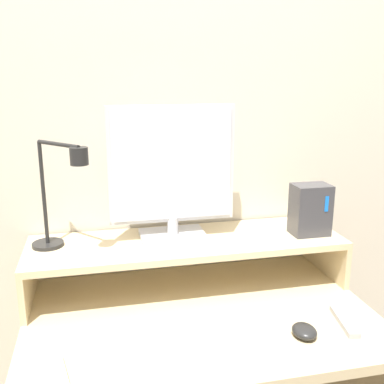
{
  "coord_description": "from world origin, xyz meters",
  "views": [
    {
      "loc": [
        -0.29,
        -0.84,
        1.46
      ],
      "look_at": [
        -0.02,
        0.38,
        1.13
      ],
      "focal_mm": 42.0,
      "sensor_mm": 36.0,
      "label": 1
    }
  ],
  "objects_px": {
    "monitor": "(172,174)",
    "router_dock": "(310,210)",
    "keyboard": "(201,351)",
    "mouse": "(304,331)",
    "remote_secondary": "(344,321)",
    "desk_lamp": "(60,195)",
    "remote_control": "(58,376)"
  },
  "relations": [
    {
      "from": "monitor",
      "to": "desk_lamp",
      "type": "relative_size",
      "value": 1.29
    },
    {
      "from": "remote_control",
      "to": "remote_secondary",
      "type": "distance_m",
      "value": 0.8
    },
    {
      "from": "router_dock",
      "to": "desk_lamp",
      "type": "bearing_deg",
      "value": 178.96
    },
    {
      "from": "router_dock",
      "to": "remote_secondary",
      "type": "distance_m",
      "value": 0.39
    },
    {
      "from": "mouse",
      "to": "remote_control",
      "type": "distance_m",
      "value": 0.65
    },
    {
      "from": "keyboard",
      "to": "desk_lamp",
      "type": "bearing_deg",
      "value": 133.25
    },
    {
      "from": "router_dock",
      "to": "keyboard",
      "type": "xyz_separation_m",
      "value": [
        -0.47,
        -0.35,
        -0.24
      ]
    },
    {
      "from": "monitor",
      "to": "keyboard",
      "type": "xyz_separation_m",
      "value": [
        -0.0,
        -0.41,
        -0.38
      ]
    },
    {
      "from": "monitor",
      "to": "mouse",
      "type": "relative_size",
      "value": 5.5
    },
    {
      "from": "desk_lamp",
      "to": "monitor",
      "type": "bearing_deg",
      "value": 6.71
    },
    {
      "from": "mouse",
      "to": "monitor",
      "type": "bearing_deg",
      "value": 126.86
    },
    {
      "from": "desk_lamp",
      "to": "remote_control",
      "type": "bearing_deg",
      "value": -91.03
    },
    {
      "from": "router_dock",
      "to": "keyboard",
      "type": "bearing_deg",
      "value": -142.88
    },
    {
      "from": "monitor",
      "to": "remote_secondary",
      "type": "relative_size",
      "value": 2.71
    },
    {
      "from": "desk_lamp",
      "to": "remote_control",
      "type": "xyz_separation_m",
      "value": [
        -0.01,
        -0.39,
        -0.34
      ]
    },
    {
      "from": "router_dock",
      "to": "remote_control",
      "type": "relative_size",
      "value": 1.16
    },
    {
      "from": "monitor",
      "to": "keyboard",
      "type": "relative_size",
      "value": 0.97
    },
    {
      "from": "monitor",
      "to": "remote_secondary",
      "type": "distance_m",
      "value": 0.68
    },
    {
      "from": "desk_lamp",
      "to": "remote_secondary",
      "type": "xyz_separation_m",
      "value": [
        0.79,
        -0.32,
        -0.34
      ]
    },
    {
      "from": "desk_lamp",
      "to": "mouse",
      "type": "distance_m",
      "value": 0.8
    },
    {
      "from": "router_dock",
      "to": "keyboard",
      "type": "distance_m",
      "value": 0.63
    },
    {
      "from": "remote_secondary",
      "to": "monitor",
      "type": "bearing_deg",
      "value": 140.76
    },
    {
      "from": "remote_secondary",
      "to": "remote_control",
      "type": "bearing_deg",
      "value": -174.88
    },
    {
      "from": "keyboard",
      "to": "remote_control",
      "type": "height_order",
      "value": "keyboard"
    },
    {
      "from": "desk_lamp",
      "to": "keyboard",
      "type": "height_order",
      "value": "desk_lamp"
    },
    {
      "from": "monitor",
      "to": "router_dock",
      "type": "height_order",
      "value": "monitor"
    },
    {
      "from": "remote_control",
      "to": "router_dock",
      "type": "bearing_deg",
      "value": 24.4
    },
    {
      "from": "keyboard",
      "to": "remote_secondary",
      "type": "xyz_separation_m",
      "value": [
        0.44,
        0.05,
        -0.0
      ]
    },
    {
      "from": "monitor",
      "to": "mouse",
      "type": "distance_m",
      "value": 0.61
    },
    {
      "from": "router_dock",
      "to": "mouse",
      "type": "bearing_deg",
      "value": -116.97
    },
    {
      "from": "desk_lamp",
      "to": "keyboard",
      "type": "bearing_deg",
      "value": -46.75
    },
    {
      "from": "keyboard",
      "to": "mouse",
      "type": "bearing_deg",
      "value": 3.36
    }
  ]
}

